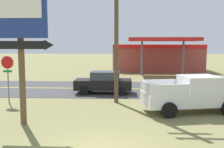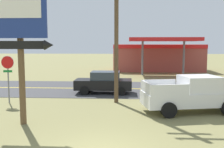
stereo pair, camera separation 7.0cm
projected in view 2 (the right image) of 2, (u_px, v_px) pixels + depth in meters
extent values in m
cube|color=#3D3D3F|center=(115.00, 89.00, 21.80)|extent=(140.00, 8.00, 0.02)
cube|color=gold|center=(115.00, 89.00, 21.80)|extent=(126.00, 0.20, 0.01)
cylinder|color=brown|center=(21.00, 51.00, 11.89)|extent=(0.28, 0.28, 6.78)
cube|color=navy|center=(17.00, 9.00, 11.50)|extent=(2.55, 0.16, 2.54)
cube|color=white|center=(16.00, 1.00, 11.38)|extent=(2.15, 0.03, 1.42)
cube|color=black|center=(19.00, 45.00, 11.68)|extent=(2.30, 0.12, 0.36)
cone|color=black|center=(49.00, 45.00, 11.60)|extent=(0.40, 0.44, 0.44)
cylinder|color=slate|center=(9.00, 85.00, 16.52)|extent=(0.08, 0.08, 2.20)
cylinder|color=red|center=(7.00, 62.00, 16.33)|extent=(0.76, 0.03, 0.76)
cylinder|color=white|center=(8.00, 62.00, 16.35)|extent=(0.80, 0.01, 0.80)
cube|color=#19722D|center=(8.00, 71.00, 16.39)|extent=(0.56, 0.03, 0.14)
cylinder|color=brown|center=(116.00, 28.00, 16.24)|extent=(0.26, 0.26, 9.25)
cube|color=#A84C42|center=(157.00, 57.00, 37.04)|extent=(12.00, 6.00, 3.60)
cube|color=red|center=(160.00, 46.00, 33.84)|extent=(12.00, 0.12, 0.50)
cube|color=red|center=(163.00, 39.00, 30.82)|extent=(8.00, 5.00, 0.40)
cylinder|color=slate|center=(142.00, 57.00, 31.19)|extent=(0.24, 0.24, 4.20)
cylinder|color=slate|center=(184.00, 57.00, 30.92)|extent=(0.24, 0.24, 4.20)
cube|color=silver|center=(191.00, 98.00, 14.36)|extent=(5.49, 2.97, 0.72)
cube|color=silver|center=(199.00, 84.00, 14.34)|extent=(2.23, 2.15, 0.84)
cube|color=#28333D|center=(215.00, 83.00, 14.47)|extent=(0.43, 1.64, 0.71)
cube|color=silver|center=(159.00, 84.00, 14.97)|extent=(1.93, 0.51, 0.56)
cube|color=silver|center=(170.00, 90.00, 13.16)|extent=(1.93, 0.51, 0.56)
cube|color=silver|center=(146.00, 88.00, 13.93)|extent=(0.50, 1.87, 0.56)
cylinder|color=black|center=(209.00, 100.00, 15.60)|extent=(0.84, 0.44, 0.80)
cylinder|color=black|center=(157.00, 102.00, 15.13)|extent=(0.84, 0.44, 0.80)
cylinder|color=black|center=(169.00, 110.00, 13.20)|extent=(0.84, 0.44, 0.80)
cube|color=black|center=(103.00, 84.00, 19.79)|extent=(4.20, 1.76, 0.72)
cube|color=#2D3842|center=(105.00, 76.00, 19.70)|extent=(2.10, 1.56, 0.60)
cylinder|color=black|center=(84.00, 91.00, 19.03)|extent=(0.64, 0.24, 0.64)
cylinder|color=black|center=(88.00, 87.00, 20.78)|extent=(0.64, 0.24, 0.64)
cylinder|color=black|center=(121.00, 91.00, 18.88)|extent=(0.64, 0.24, 0.64)
cylinder|color=black|center=(121.00, 87.00, 20.63)|extent=(0.64, 0.24, 0.64)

